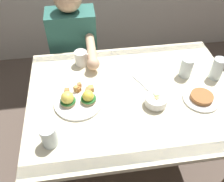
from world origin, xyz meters
TOP-DOWN VIEW (x-y plane):
  - ground_plane at (0.00, 0.00)m, footprint 6.00×6.00m
  - dining_table at (0.00, 0.00)m, footprint 1.20×0.90m
  - eggs_benedict_plate at (-0.32, -0.02)m, footprint 0.27×0.27m
  - fruit_bowl at (0.10, -0.10)m, footprint 0.12×0.12m
  - coffee_mug at (-0.28, 0.31)m, footprint 0.11×0.08m
  - fork at (0.06, 0.07)m, footprint 0.09×0.15m
  - water_glass_near at (-0.46, -0.27)m, footprint 0.08×0.08m
  - water_glass_far at (0.52, 0.07)m, footprint 0.07×0.07m
  - water_glass_extra at (0.34, 0.11)m, footprint 0.07×0.07m
  - side_plate at (0.36, -0.10)m, footprint 0.20×0.20m
  - diner_person at (-0.33, 0.60)m, footprint 0.34×0.54m

SIDE VIEW (x-z plane):
  - ground_plane at x=0.00m, z-range 0.00..0.00m
  - dining_table at x=0.00m, z-range 0.26..1.00m
  - diner_person at x=-0.33m, z-range 0.08..1.22m
  - fork at x=0.06m, z-range 0.74..0.74m
  - side_plate at x=0.36m, z-range 0.74..0.77m
  - eggs_benedict_plate at x=-0.32m, z-range 0.72..0.81m
  - fruit_bowl at x=0.10m, z-range 0.74..0.80m
  - coffee_mug at x=-0.28m, z-range 0.74..0.84m
  - water_glass_near at x=-0.46m, z-range 0.73..0.85m
  - water_glass_extra at x=0.34m, z-range 0.73..0.86m
  - water_glass_far at x=0.52m, z-range 0.73..0.87m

